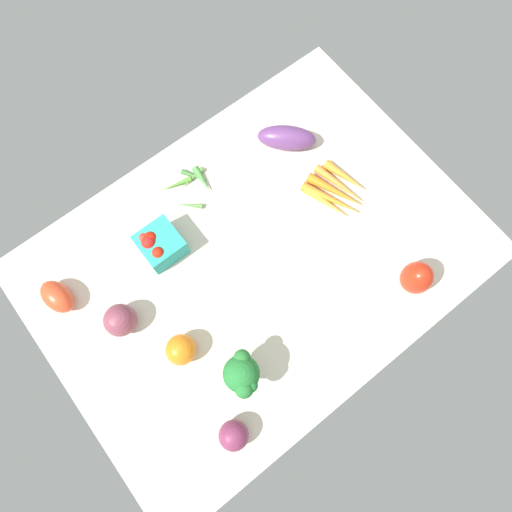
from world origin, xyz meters
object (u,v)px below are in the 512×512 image
at_px(heirloom_tomato_orange, 181,350).
at_px(red_onion_center, 234,436).
at_px(eggplant, 287,138).
at_px(broccoli_head, 242,374).
at_px(bell_pepper_red, 417,278).
at_px(roma_tomato, 57,297).
at_px(red_onion_near_basket, 120,320).
at_px(berry_basket, 159,244).
at_px(carrot_bunch, 337,191).
at_px(okra_pile, 193,183).

xyz_separation_m(heirloom_tomato_orange, red_onion_center, (-0.02, -0.21, -0.00)).
xyz_separation_m(eggplant, broccoli_head, (-0.45, -0.40, 0.05)).
height_order(heirloom_tomato_orange, bell_pepper_red, bell_pepper_red).
distance_m(roma_tomato, broccoli_head, 0.46).
distance_m(eggplant, red_onion_near_basket, 0.60).
relative_size(roma_tomato, red_onion_center, 1.42).
xyz_separation_m(berry_basket, eggplant, (0.42, 0.04, -0.00)).
relative_size(eggplant, red_onion_center, 2.33).
bearing_deg(broccoli_head, heirloom_tomato_orange, 120.09).
bearing_deg(heirloom_tomato_orange, berry_basket, 66.41).
relative_size(red_onion_center, bell_pepper_red, 0.64).
relative_size(carrot_bunch, red_onion_near_basket, 2.31).
bearing_deg(carrot_bunch, heirloom_tomato_orange, -171.04).
bearing_deg(okra_pile, berry_basket, -149.97).
bearing_deg(carrot_bunch, okra_pile, 138.45).
bearing_deg(broccoli_head, red_onion_center, -136.32).
relative_size(eggplant, carrot_bunch, 0.87).
bearing_deg(eggplant, bell_pepper_red, -46.89).
xyz_separation_m(berry_basket, okra_pile, (0.16, 0.09, -0.03)).
bearing_deg(bell_pepper_red, eggplant, 89.72).
distance_m(heirloom_tomato_orange, okra_pile, 0.42).
distance_m(heirloom_tomato_orange, eggplant, 0.58).
xyz_separation_m(heirloom_tomato_orange, carrot_bunch, (0.53, 0.08, -0.02)).
height_order(heirloom_tomato_orange, broccoli_head, broccoli_head).
xyz_separation_m(red_onion_center, bell_pepper_red, (0.53, 0.01, 0.02)).
distance_m(heirloom_tomato_orange, broccoli_head, 0.15).
bearing_deg(carrot_bunch, eggplant, 93.92).
relative_size(roma_tomato, okra_pile, 0.74).
height_order(eggplant, bell_pepper_red, bell_pepper_red).
relative_size(bell_pepper_red, broccoli_head, 0.82).
xyz_separation_m(berry_basket, bell_pepper_red, (0.42, -0.43, 0.01)).
relative_size(eggplant, broccoli_head, 1.22).
distance_m(eggplant, bell_pepper_red, 0.47).
bearing_deg(okra_pile, red_onion_near_basket, -150.47).
relative_size(carrot_bunch, roma_tomato, 1.88).
distance_m(eggplant, broccoli_head, 0.60).
xyz_separation_m(berry_basket, carrot_bunch, (0.43, -0.15, -0.02)).
bearing_deg(roma_tomato, broccoli_head, -161.12).
bearing_deg(okra_pile, carrot_bunch, -41.55).
bearing_deg(berry_basket, red_onion_center, -104.72).
relative_size(heirloom_tomato_orange, bell_pepper_red, 0.68).
xyz_separation_m(red_onion_center, broccoli_head, (0.09, 0.09, 0.05)).
bearing_deg(heirloom_tomato_orange, red_onion_near_basket, 116.92).
bearing_deg(okra_pile, heirloom_tomato_orange, -128.85).
height_order(berry_basket, carrot_bunch, berry_basket).
bearing_deg(bell_pepper_red, berry_basket, 133.89).
bearing_deg(bell_pepper_red, carrot_bunch, 86.99).
relative_size(heirloom_tomato_orange, broccoli_head, 0.56).
height_order(berry_basket, roma_tomato, berry_basket).
bearing_deg(carrot_bunch, red_onion_center, -151.56).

